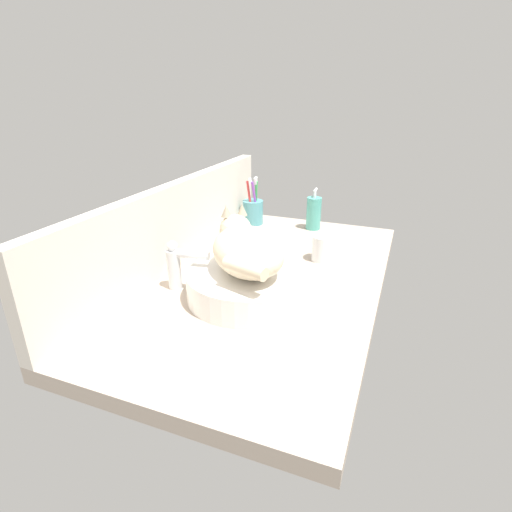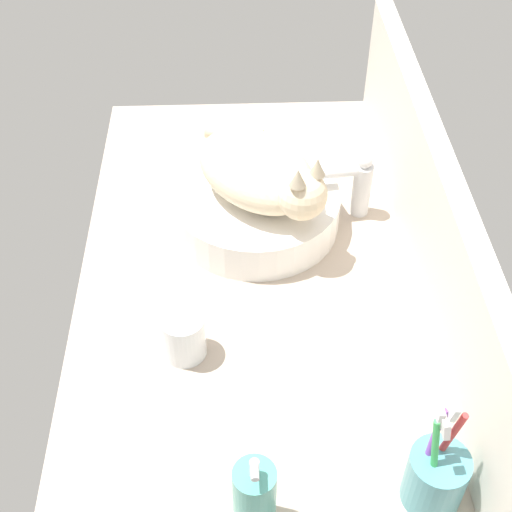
{
  "view_description": "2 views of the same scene",
  "coord_description": "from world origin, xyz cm",
  "px_view_note": "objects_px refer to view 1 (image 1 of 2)",
  "views": [
    {
      "loc": [
        -97.73,
        -34.52,
        50.09
      ],
      "look_at": [
        -3.01,
        2.5,
        7.12
      ],
      "focal_mm": 28.0,
      "sensor_mm": 36.0,
      "label": 1
    },
    {
      "loc": [
        89.11,
        -3.38,
        90.73
      ],
      "look_at": [
        4.38,
        -0.07,
        8.42
      ],
      "focal_mm": 50.0,
      "sensor_mm": 36.0,
      "label": 2
    }
  ],
  "objects_px": {
    "sink_basin": "(248,284)",
    "cat": "(246,248)",
    "faucet": "(178,264)",
    "soap_dispenser": "(314,213)",
    "water_glass": "(323,249)",
    "toothbrush_cup": "(253,211)"
  },
  "relations": [
    {
      "from": "faucet",
      "to": "soap_dispenser",
      "type": "relative_size",
      "value": 0.88
    },
    {
      "from": "sink_basin",
      "to": "water_glass",
      "type": "height_order",
      "value": "water_glass"
    },
    {
      "from": "cat",
      "to": "faucet",
      "type": "bearing_deg",
      "value": 100.82
    },
    {
      "from": "water_glass",
      "to": "cat",
      "type": "bearing_deg",
      "value": 155.59
    },
    {
      "from": "faucet",
      "to": "water_glass",
      "type": "relative_size",
      "value": 1.7
    },
    {
      "from": "soap_dispenser",
      "to": "sink_basin",
      "type": "bearing_deg",
      "value": 177.6
    },
    {
      "from": "sink_basin",
      "to": "water_glass",
      "type": "relative_size",
      "value": 3.92
    },
    {
      "from": "toothbrush_cup",
      "to": "water_glass",
      "type": "bearing_deg",
      "value": -127.56
    },
    {
      "from": "cat",
      "to": "water_glass",
      "type": "xyz_separation_m",
      "value": [
        0.3,
        -0.13,
        -0.09
      ]
    },
    {
      "from": "sink_basin",
      "to": "faucet",
      "type": "distance_m",
      "value": 0.2
    },
    {
      "from": "sink_basin",
      "to": "toothbrush_cup",
      "type": "relative_size",
      "value": 1.68
    },
    {
      "from": "sink_basin",
      "to": "cat",
      "type": "distance_m",
      "value": 0.09
    },
    {
      "from": "cat",
      "to": "water_glass",
      "type": "bearing_deg",
      "value": -24.41
    },
    {
      "from": "cat",
      "to": "toothbrush_cup",
      "type": "relative_size",
      "value": 1.61
    },
    {
      "from": "toothbrush_cup",
      "to": "faucet",
      "type": "bearing_deg",
      "value": -177.87
    },
    {
      "from": "cat",
      "to": "soap_dispenser",
      "type": "height_order",
      "value": "cat"
    },
    {
      "from": "cat",
      "to": "faucet",
      "type": "relative_size",
      "value": 2.22
    },
    {
      "from": "cat",
      "to": "faucet",
      "type": "xyz_separation_m",
      "value": [
        -0.03,
        0.18,
        -0.06
      ]
    },
    {
      "from": "faucet",
      "to": "toothbrush_cup",
      "type": "relative_size",
      "value": 0.73
    },
    {
      "from": "cat",
      "to": "toothbrush_cup",
      "type": "distance_m",
      "value": 0.6
    },
    {
      "from": "faucet",
      "to": "toothbrush_cup",
      "type": "distance_m",
      "value": 0.59
    },
    {
      "from": "cat",
      "to": "soap_dispenser",
      "type": "distance_m",
      "value": 0.59
    }
  ]
}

